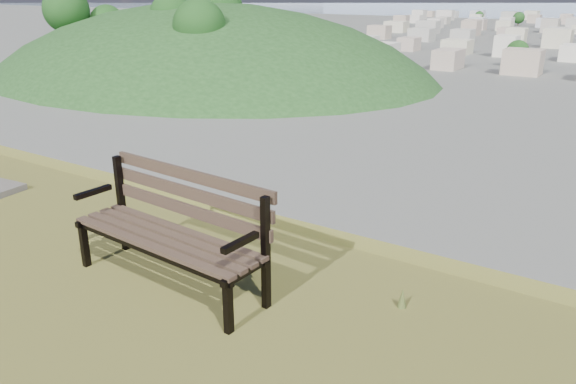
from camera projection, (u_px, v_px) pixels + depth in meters
The scene contains 2 objects.
park_bench at pixel (174, 223), 5.03m from camera, with size 2.01×0.76×1.03m.
green_wooded_hill at pixel (206, 74), 187.00m from camera, with size 179.31×143.45×89.66m.
Camera 1 is at (3.86, -0.83, 27.58)m, focal length 35.00 mm.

